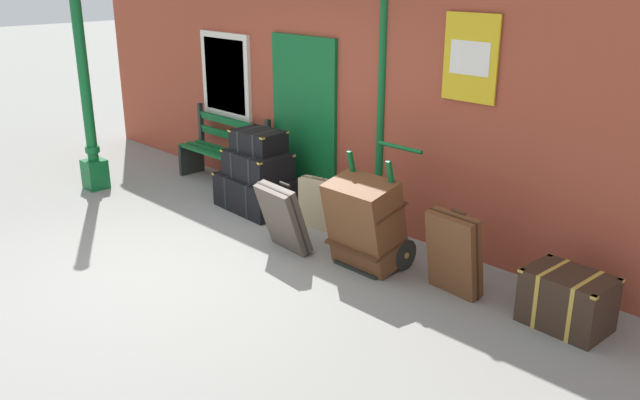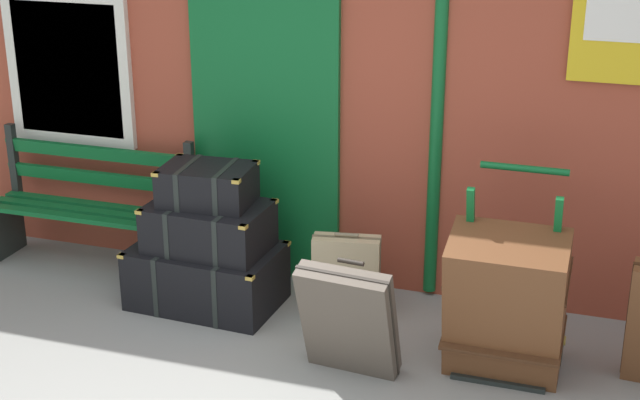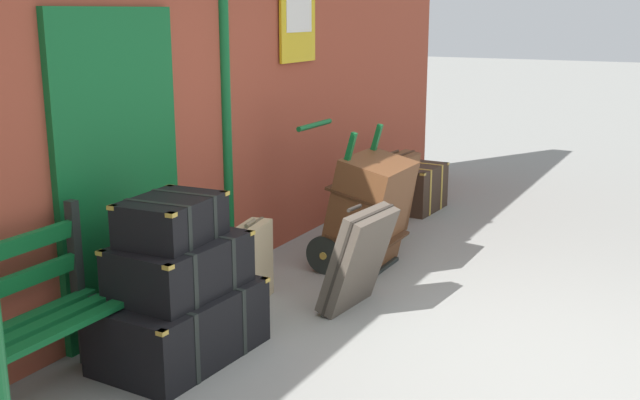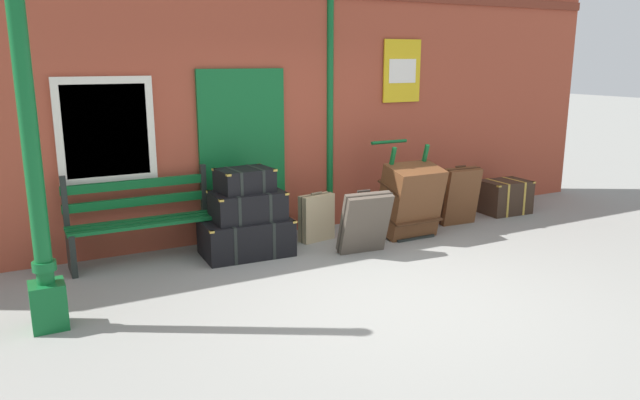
# 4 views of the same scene
# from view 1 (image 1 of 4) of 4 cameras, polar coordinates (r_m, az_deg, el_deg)

# --- Properties ---
(ground_plane) EXTENTS (60.00, 60.00, 0.00)m
(ground_plane) POSITION_cam_1_polar(r_m,az_deg,el_deg) (6.87, -13.07, -5.96)
(ground_plane) COLOR gray
(brick_facade) EXTENTS (10.40, 0.35, 3.20)m
(brick_facade) POSITION_cam_1_polar(r_m,az_deg,el_deg) (7.98, 2.16, 10.11)
(brick_facade) COLOR #9E422D
(brick_facade) RESTS_ON ground
(lamp_post) EXTENTS (0.28, 0.28, 2.95)m
(lamp_post) POSITION_cam_1_polar(r_m,az_deg,el_deg) (9.38, -19.24, 7.47)
(lamp_post) COLOR #0F5B28
(lamp_post) RESTS_ON ground
(platform_bench) EXTENTS (1.60, 0.43, 1.01)m
(platform_bench) POSITION_cam_1_polar(r_m,az_deg,el_deg) (9.31, -8.08, 4.01)
(platform_bench) COLOR #0F5B28
(platform_bench) RESTS_ON ground
(steamer_trunk_base) EXTENTS (1.04, 0.70, 0.43)m
(steamer_trunk_base) POSITION_cam_1_polar(r_m,az_deg,el_deg) (8.35, -5.43, 0.62)
(steamer_trunk_base) COLOR black
(steamer_trunk_base) RESTS_ON ground
(steamer_trunk_middle) EXTENTS (0.83, 0.58, 0.33)m
(steamer_trunk_middle) POSITION_cam_1_polar(r_m,az_deg,el_deg) (8.21, -5.34, 3.02)
(steamer_trunk_middle) COLOR black
(steamer_trunk_middle) RESTS_ON steamer_trunk_base
(steamer_trunk_top) EXTENTS (0.64, 0.49, 0.27)m
(steamer_trunk_top) POSITION_cam_1_polar(r_m,az_deg,el_deg) (8.17, -5.27, 5.05)
(steamer_trunk_top) COLOR black
(steamer_trunk_top) RESTS_ON steamer_trunk_middle
(porters_trolley) EXTENTS (0.71, 0.68, 1.18)m
(porters_trolley) POSITION_cam_1_polar(r_m,az_deg,el_deg) (6.82, 4.85, -3.21)
(porters_trolley) COLOR black
(porters_trolley) RESTS_ON ground
(large_brown_trunk) EXTENTS (0.70, 0.62, 0.95)m
(large_brown_trunk) POSITION_cam_1_polar(r_m,az_deg,el_deg) (6.62, 3.89, -1.97)
(large_brown_trunk) COLOR brown
(large_brown_trunk) RESTS_ON ground
(suitcase_slate) EXTENTS (0.54, 0.32, 0.81)m
(suitcase_slate) POSITION_cam_1_polar(r_m,az_deg,el_deg) (6.24, 11.39, -4.52)
(suitcase_slate) COLOR brown
(suitcase_slate) RESTS_ON ground
(suitcase_oxblood) EXTENTS (0.60, 0.42, 0.76)m
(suitcase_oxblood) POSITION_cam_1_polar(r_m,az_deg,el_deg) (7.03, -3.16, -1.56)
(suitcase_oxblood) COLOR #51473D
(suitcase_oxblood) RESTS_ON ground
(suitcase_tan) EXTENTS (0.47, 0.24, 0.62)m
(suitcase_tan) POSITION_cam_1_polar(r_m,az_deg,el_deg) (7.70, -0.17, -0.30)
(suitcase_tan) COLOR tan
(suitcase_tan) RESTS_ON ground
(corner_trunk) EXTENTS (0.71, 0.52, 0.49)m
(corner_trunk) POSITION_cam_1_polar(r_m,az_deg,el_deg) (6.01, 20.35, -8.02)
(corner_trunk) COLOR #332319
(corner_trunk) RESTS_ON ground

